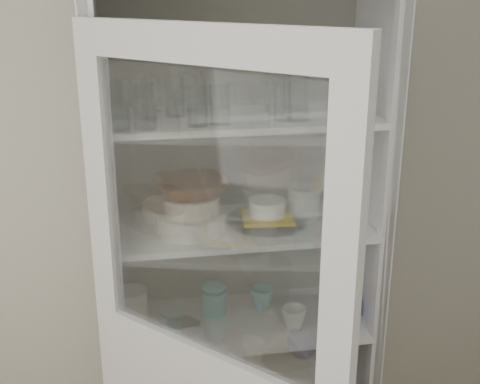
# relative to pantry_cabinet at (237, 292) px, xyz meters

# --- Properties ---
(wall_back) EXTENTS (3.60, 0.02, 2.60)m
(wall_back) POSITION_rel_pantry_cabinet_xyz_m (-0.20, 0.16, 0.36)
(wall_back) COLOR beige
(wall_back) RESTS_ON ground
(pantry_cabinet) EXTENTS (1.00, 0.45, 2.10)m
(pantry_cabinet) POSITION_rel_pantry_cabinet_xyz_m (0.00, 0.00, 0.00)
(pantry_cabinet) COLOR silver
(pantry_cabinet) RESTS_ON floor
(tumbler_0) EXTENTS (0.10, 0.10, 0.15)m
(tumbler_0) POSITION_rel_pantry_cabinet_xyz_m (-0.41, -0.23, 0.80)
(tumbler_0) COLOR silver
(tumbler_0) RESTS_ON shelf_glass
(tumbler_1) EXTENTS (0.07, 0.07, 0.15)m
(tumbler_1) POSITION_rel_pantry_cabinet_xyz_m (-0.32, -0.23, 0.79)
(tumbler_1) COLOR silver
(tumbler_1) RESTS_ON shelf_glass
(tumbler_2) EXTENTS (0.07, 0.07, 0.13)m
(tumbler_2) POSITION_rel_pantry_cabinet_xyz_m (-0.09, -0.20, 0.79)
(tumbler_2) COLOR silver
(tumbler_2) RESTS_ON shelf_glass
(tumbler_3) EXTENTS (0.08, 0.08, 0.13)m
(tumbler_3) POSITION_rel_pantry_cabinet_xyz_m (0.13, -0.17, 0.79)
(tumbler_3) COLOR silver
(tumbler_3) RESTS_ON shelf_glass
(tumbler_4) EXTENTS (0.09, 0.09, 0.15)m
(tumbler_4) POSITION_rel_pantry_cabinet_xyz_m (0.17, -0.18, 0.79)
(tumbler_4) COLOR silver
(tumbler_4) RESTS_ON shelf_glass
(tumbler_5) EXTENTS (0.08, 0.08, 0.14)m
(tumbler_5) POSITION_rel_pantry_cabinet_xyz_m (0.36, -0.22, 0.79)
(tumbler_5) COLOR silver
(tumbler_5) RESTS_ON shelf_glass
(tumbler_6) EXTENTS (0.10, 0.10, 0.15)m
(tumbler_6) POSITION_rel_pantry_cabinet_xyz_m (0.39, -0.18, 0.80)
(tumbler_6) COLOR silver
(tumbler_6) RESTS_ON shelf_glass
(tumbler_7) EXTENTS (0.08, 0.08, 0.13)m
(tumbler_7) POSITION_rel_pantry_cabinet_xyz_m (-0.41, -0.06, 0.78)
(tumbler_7) COLOR silver
(tumbler_7) RESTS_ON shelf_glass
(tumbler_8) EXTENTS (0.08, 0.08, 0.15)m
(tumbler_8) POSITION_rel_pantry_cabinet_xyz_m (-0.32, -0.08, 0.80)
(tumbler_8) COLOR silver
(tumbler_8) RESTS_ON shelf_glass
(tumbler_9) EXTENTS (0.08, 0.08, 0.14)m
(tumbler_9) POSITION_rel_pantry_cabinet_xyz_m (-0.22, -0.05, 0.79)
(tumbler_9) COLOR silver
(tumbler_9) RESTS_ON shelf_glass
(tumbler_10) EXTENTS (0.07, 0.07, 0.14)m
(tumbler_10) POSITION_rel_pantry_cabinet_xyz_m (0.13, -0.06, 0.79)
(tumbler_10) COLOR silver
(tumbler_10) RESTS_ON shelf_glass
(tumbler_11) EXTENTS (0.08, 0.08, 0.13)m
(tumbler_11) POSITION_rel_pantry_cabinet_xyz_m (0.21, -0.04, 0.79)
(tumbler_11) COLOR silver
(tumbler_11) RESTS_ON shelf_glass
(goblet_0) EXTENTS (0.07, 0.07, 0.15)m
(goblet_0) POSITION_rel_pantry_cabinet_xyz_m (-0.30, 0.03, 0.80)
(goblet_0) COLOR silver
(goblet_0) RESTS_ON shelf_glass
(goblet_1) EXTENTS (0.07, 0.07, 0.15)m
(goblet_1) POSITION_rel_pantry_cabinet_xyz_m (-0.17, 0.02, 0.80)
(goblet_1) COLOR silver
(goblet_1) RESTS_ON shelf_glass
(goblet_2) EXTENTS (0.07, 0.07, 0.15)m
(goblet_2) POSITION_rel_pantry_cabinet_xyz_m (0.17, 0.05, 0.80)
(goblet_2) COLOR silver
(goblet_2) RESTS_ON shelf_glass
(goblet_3) EXTENTS (0.08, 0.08, 0.19)m
(goblet_3) POSITION_rel_pantry_cabinet_xyz_m (0.37, 0.03, 0.81)
(goblet_3) COLOR silver
(goblet_3) RESTS_ON shelf_glass
(plate_stack_front) EXTENTS (0.25, 0.25, 0.07)m
(plate_stack_front) POSITION_rel_pantry_cabinet_xyz_m (-0.18, -0.11, 0.36)
(plate_stack_front) COLOR white
(plate_stack_front) RESTS_ON shelf_plates
(plate_stack_back) EXTENTS (0.23, 0.23, 0.06)m
(plate_stack_back) POSITION_rel_pantry_cabinet_xyz_m (-0.24, 0.04, 0.35)
(plate_stack_back) COLOR white
(plate_stack_back) RESTS_ON shelf_plates
(cream_bowl) EXTENTS (0.23, 0.23, 0.06)m
(cream_bowl) POSITION_rel_pantry_cabinet_xyz_m (-0.18, -0.11, 0.42)
(cream_bowl) COLOR #F6E6CE
(cream_bowl) RESTS_ON plate_stack_front
(terracotta_bowl) EXTENTS (0.28, 0.28, 0.06)m
(terracotta_bowl) POSITION_rel_pantry_cabinet_xyz_m (-0.18, -0.11, 0.48)
(terracotta_bowl) COLOR #633015
(terracotta_bowl) RESTS_ON cream_bowl
(glass_platter) EXTENTS (0.30, 0.30, 0.02)m
(glass_platter) POSITION_rel_pantry_cabinet_xyz_m (0.10, -0.08, 0.33)
(glass_platter) COLOR silver
(glass_platter) RESTS_ON shelf_plates
(yellow_trivet) EXTENTS (0.20, 0.20, 0.01)m
(yellow_trivet) POSITION_rel_pantry_cabinet_xyz_m (0.10, -0.08, 0.34)
(yellow_trivet) COLOR yellow
(yellow_trivet) RESTS_ON glass_platter
(white_ramekin) EXTENTS (0.15, 0.15, 0.06)m
(white_ramekin) POSITION_rel_pantry_cabinet_xyz_m (0.10, -0.08, 0.38)
(white_ramekin) COLOR white
(white_ramekin) RESTS_ON yellow_trivet
(grey_bowl_stack) EXTENTS (0.12, 0.12, 0.12)m
(grey_bowl_stack) POSITION_rel_pantry_cabinet_xyz_m (0.24, -0.05, 0.38)
(grey_bowl_stack) COLOR #B6BCBB
(grey_bowl_stack) RESTS_ON shelf_plates
(mug_blue) EXTENTS (0.14, 0.14, 0.09)m
(mug_blue) POSITION_rel_pantry_cabinet_xyz_m (0.41, -0.12, -0.04)
(mug_blue) COLOR navy
(mug_blue) RESTS_ON shelf_mugs
(mug_teal) EXTENTS (0.12, 0.12, 0.09)m
(mug_teal) POSITION_rel_pantry_cabinet_xyz_m (0.10, -0.00, -0.03)
(mug_teal) COLOR teal
(mug_teal) RESTS_ON shelf_mugs
(mug_white) EXTENTS (0.12, 0.12, 0.09)m
(mug_white) POSITION_rel_pantry_cabinet_xyz_m (0.19, -0.17, -0.04)
(mug_white) COLOR white
(mug_white) RESTS_ON shelf_mugs
(teal_jar) EXTENTS (0.10, 0.10, 0.12)m
(teal_jar) POSITION_rel_pantry_cabinet_xyz_m (-0.09, -0.00, -0.02)
(teal_jar) COLOR teal
(teal_jar) RESTS_ON shelf_mugs
(measuring_cups) EXTENTS (0.11, 0.11, 0.04)m
(measuring_cups) POSITION_rel_pantry_cabinet_xyz_m (-0.23, -0.12, -0.06)
(measuring_cups) COLOR silver
(measuring_cups) RESTS_ON shelf_mugs
(white_canister) EXTENTS (0.14, 0.14, 0.14)m
(white_canister) POSITION_rel_pantry_cabinet_xyz_m (-0.41, -0.04, -0.01)
(white_canister) COLOR white
(white_canister) RESTS_ON shelf_mugs
(tumbler_12) EXTENTS (0.07, 0.07, 0.13)m
(tumbler_12) POSITION_rel_pantry_cabinet_xyz_m (-0.16, -0.22, 0.79)
(tumbler_12) COLOR silver
(tumbler_12) RESTS_ON shelf_glass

